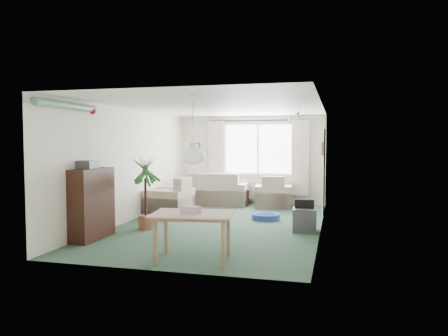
% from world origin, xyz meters
% --- Properties ---
extents(ground, '(6.50, 6.50, 0.00)m').
position_xyz_m(ground, '(0.00, 0.00, 0.00)').
color(ground, '#2B4836').
extents(window, '(1.80, 0.03, 1.30)m').
position_xyz_m(window, '(0.20, 3.23, 1.50)').
color(window, white).
extents(curtain_rod, '(2.60, 0.03, 0.03)m').
position_xyz_m(curtain_rod, '(0.20, 3.15, 2.27)').
color(curtain_rod, black).
extents(curtain_left, '(0.45, 0.08, 2.00)m').
position_xyz_m(curtain_left, '(-0.95, 3.13, 1.27)').
color(curtain_left, beige).
extents(curtain_right, '(0.45, 0.08, 2.00)m').
position_xyz_m(curtain_right, '(1.35, 3.13, 1.27)').
color(curtain_right, beige).
extents(radiator, '(1.20, 0.10, 0.55)m').
position_xyz_m(radiator, '(0.20, 3.19, 0.40)').
color(radiator, white).
extents(doorway, '(0.03, 0.95, 2.00)m').
position_xyz_m(doorway, '(1.99, 2.20, 1.00)').
color(doorway, black).
extents(pendant_lamp, '(0.36, 0.36, 0.36)m').
position_xyz_m(pendant_lamp, '(0.20, -2.30, 1.48)').
color(pendant_lamp, white).
extents(tinsel_garland, '(1.60, 1.60, 0.12)m').
position_xyz_m(tinsel_garland, '(-1.92, -2.30, 2.28)').
color(tinsel_garland, '#196626').
extents(bauble_cluster_a, '(0.20, 0.20, 0.20)m').
position_xyz_m(bauble_cluster_a, '(1.30, 0.90, 2.22)').
color(bauble_cluster_a, silver).
extents(bauble_cluster_b, '(0.20, 0.20, 0.20)m').
position_xyz_m(bauble_cluster_b, '(1.60, -0.30, 2.22)').
color(bauble_cluster_b, silver).
extents(wall_picture_back, '(0.28, 0.03, 0.22)m').
position_xyz_m(wall_picture_back, '(-1.60, 3.23, 1.55)').
color(wall_picture_back, brown).
extents(wall_picture_right, '(0.03, 0.24, 0.30)m').
position_xyz_m(wall_picture_right, '(1.98, 1.20, 1.55)').
color(wall_picture_right, brown).
extents(sofa, '(1.78, 1.01, 0.87)m').
position_xyz_m(sofa, '(-0.88, 2.75, 0.43)').
color(sofa, beige).
rests_on(sofa, ground).
extents(armchair_corner, '(1.01, 0.96, 0.83)m').
position_xyz_m(armchair_corner, '(0.70, 2.72, 0.41)').
color(armchair_corner, beige).
rests_on(armchair_corner, ground).
extents(armchair_left, '(0.99, 1.04, 0.87)m').
position_xyz_m(armchair_left, '(-1.50, 0.95, 0.44)').
color(armchair_left, '#C7AB97').
rests_on(armchair_left, ground).
extents(coffee_table, '(1.10, 0.75, 0.45)m').
position_xyz_m(coffee_table, '(-0.45, 2.75, 0.23)').
color(coffee_table, black).
rests_on(coffee_table, ground).
extents(photo_frame, '(0.12, 0.03, 0.16)m').
position_xyz_m(photo_frame, '(-0.52, 2.78, 0.53)').
color(photo_frame, brown).
rests_on(photo_frame, coffee_table).
extents(bookshelf, '(0.34, 1.01, 1.24)m').
position_xyz_m(bookshelf, '(-1.84, -1.78, 0.62)').
color(bookshelf, black).
rests_on(bookshelf, ground).
extents(hifi_box, '(0.30, 0.36, 0.14)m').
position_xyz_m(hifi_box, '(-1.88, -1.84, 1.31)').
color(hifi_box, '#3C3D41').
rests_on(hifi_box, bookshelf).
extents(houseplant, '(0.76, 0.76, 1.45)m').
position_xyz_m(houseplant, '(-1.30, -0.75, 0.72)').
color(houseplant, '#25571E').
rests_on(houseplant, ground).
extents(dining_table, '(1.13, 0.83, 0.66)m').
position_xyz_m(dining_table, '(0.29, -2.60, 0.33)').
color(dining_table, tan).
rests_on(dining_table, ground).
extents(gift_box, '(0.29, 0.24, 0.12)m').
position_xyz_m(gift_box, '(0.26, -2.63, 0.72)').
color(gift_box, '#B2B0BB').
rests_on(gift_box, dining_table).
extents(tv_cube, '(0.47, 0.51, 0.43)m').
position_xyz_m(tv_cube, '(1.70, -0.18, 0.22)').
color(tv_cube, '#38393D').
rests_on(tv_cube, ground).
extents(pet_bed, '(0.63, 0.63, 0.12)m').
position_xyz_m(pet_bed, '(0.79, 0.88, 0.06)').
color(pet_bed, navy).
rests_on(pet_bed, ground).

